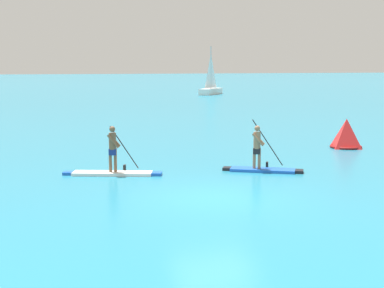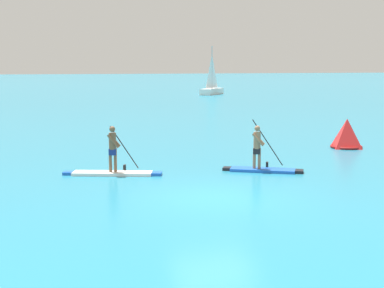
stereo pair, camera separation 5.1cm
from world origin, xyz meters
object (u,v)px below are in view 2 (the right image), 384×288
object	(u,v)px
paddleboarder_far_right	(261,162)
sailboat_right_horizon	(212,89)
race_marker_buoy	(347,135)
paddleboarder_mid_center	(113,165)

from	to	relation	value
paddleboarder_far_right	sailboat_right_horizon	size ratio (longest dim) A/B	0.45
race_marker_buoy	sailboat_right_horizon	size ratio (longest dim) A/B	0.27
paddleboarder_far_right	paddleboarder_mid_center	bearing A→B (deg)	-160.88
paddleboarder_far_right	race_marker_buoy	xyz separation A→B (m)	(6.28, 4.35, 0.27)
paddleboarder_mid_center	sailboat_right_horizon	world-z (taller)	sailboat_right_horizon
paddleboarder_far_right	race_marker_buoy	world-z (taller)	paddleboarder_far_right
paddleboarder_far_right	race_marker_buoy	bearing A→B (deg)	63.57
paddleboarder_mid_center	race_marker_buoy	bearing A→B (deg)	35.10
sailboat_right_horizon	paddleboarder_mid_center	bearing A→B (deg)	17.78
race_marker_buoy	sailboat_right_horizon	world-z (taller)	sailboat_right_horizon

